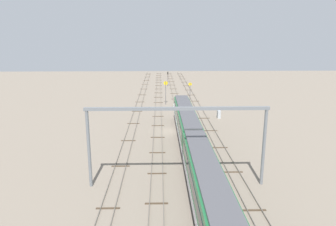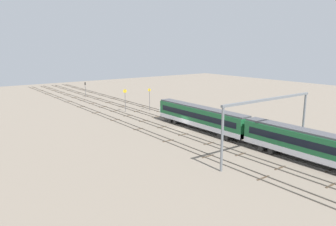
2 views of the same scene
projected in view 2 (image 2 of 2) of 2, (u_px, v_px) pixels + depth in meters
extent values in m
plane|color=gray|center=(181.00, 129.00, 66.50)|extent=(203.95, 203.95, 0.00)
cube|color=#59544C|center=(209.00, 123.00, 71.13)|extent=(187.95, 0.07, 0.16)
cube|color=#59544C|center=(205.00, 124.00, 70.30)|extent=(187.95, 0.07, 0.16)
cube|color=#473828|center=(326.00, 157.00, 49.58)|extent=(0.24, 2.40, 0.08)
cube|color=#473828|center=(277.00, 143.00, 56.63)|extent=(0.24, 2.40, 0.08)
cube|color=#473828|center=(238.00, 133.00, 63.67)|extent=(0.24, 2.40, 0.08)
cube|color=#473828|center=(207.00, 124.00, 70.72)|extent=(0.24, 2.40, 0.08)
cube|color=#473828|center=(182.00, 117.00, 77.77)|extent=(0.24, 2.40, 0.08)
cube|color=#473828|center=(160.00, 111.00, 84.82)|extent=(0.24, 2.40, 0.08)
cube|color=#473828|center=(143.00, 106.00, 91.87)|extent=(0.24, 2.40, 0.08)
cube|color=#473828|center=(127.00, 102.00, 98.92)|extent=(0.24, 2.40, 0.08)
cube|color=#473828|center=(114.00, 98.00, 105.97)|extent=(0.24, 2.40, 0.08)
cube|color=#473828|center=(102.00, 95.00, 113.02)|extent=(0.24, 2.40, 0.08)
cube|color=#473828|center=(92.00, 92.00, 120.07)|extent=(0.24, 2.40, 0.08)
cube|color=#473828|center=(83.00, 90.00, 127.12)|extent=(0.24, 2.40, 0.08)
cube|color=#473828|center=(75.00, 87.00, 134.17)|extent=(0.24, 2.40, 0.08)
cube|color=#473828|center=(67.00, 85.00, 141.22)|extent=(0.24, 2.40, 0.08)
cube|color=#59544C|center=(193.00, 127.00, 68.31)|extent=(187.95, 0.07, 0.16)
cube|color=#59544C|center=(188.00, 127.00, 67.48)|extent=(187.95, 0.07, 0.16)
cube|color=#473828|center=(330.00, 170.00, 44.36)|extent=(0.24, 2.40, 0.08)
cube|color=#473828|center=(277.00, 154.00, 51.08)|extent=(0.24, 2.40, 0.08)
cube|color=#473828|center=(236.00, 141.00, 57.81)|extent=(0.24, 2.40, 0.08)
cube|color=#473828|center=(204.00, 131.00, 64.54)|extent=(0.24, 2.40, 0.08)
cube|color=#473828|center=(178.00, 123.00, 71.27)|extent=(0.24, 2.40, 0.08)
cube|color=#473828|center=(156.00, 117.00, 78.00)|extent=(0.24, 2.40, 0.08)
cube|color=#473828|center=(138.00, 111.00, 84.73)|extent=(0.24, 2.40, 0.08)
cube|color=#473828|center=(122.00, 106.00, 91.46)|extent=(0.24, 2.40, 0.08)
cube|color=#473828|center=(109.00, 102.00, 98.18)|extent=(0.24, 2.40, 0.08)
cube|color=#473828|center=(97.00, 99.00, 104.91)|extent=(0.24, 2.40, 0.08)
cube|color=#473828|center=(87.00, 96.00, 111.64)|extent=(0.24, 2.40, 0.08)
cube|color=#473828|center=(78.00, 93.00, 118.37)|extent=(0.24, 2.40, 0.08)
cube|color=#473828|center=(70.00, 90.00, 125.10)|extent=(0.24, 2.40, 0.08)
cube|color=#473828|center=(63.00, 88.00, 131.83)|extent=(0.24, 2.40, 0.08)
cube|color=#473828|center=(56.00, 86.00, 138.56)|extent=(0.24, 2.40, 0.08)
cube|color=#59544C|center=(175.00, 130.00, 65.50)|extent=(187.95, 0.07, 0.16)
cube|color=#59544C|center=(169.00, 131.00, 64.66)|extent=(187.95, 0.07, 0.16)
cube|color=#473828|center=(331.00, 185.00, 39.47)|extent=(0.24, 2.40, 0.08)
cube|color=#473828|center=(280.00, 168.00, 45.16)|extent=(0.24, 2.40, 0.08)
cube|color=#473828|center=(241.00, 154.00, 50.85)|extent=(0.24, 2.40, 0.08)
cube|color=#473828|center=(209.00, 143.00, 56.55)|extent=(0.24, 2.40, 0.08)
cube|color=#473828|center=(183.00, 135.00, 62.24)|extent=(0.24, 2.40, 0.08)
cube|color=#473828|center=(162.00, 127.00, 67.93)|extent=(0.24, 2.40, 0.08)
cube|color=#473828|center=(144.00, 121.00, 73.63)|extent=(0.24, 2.40, 0.08)
cube|color=#473828|center=(128.00, 116.00, 79.32)|extent=(0.24, 2.40, 0.08)
cube|color=#473828|center=(115.00, 111.00, 85.01)|extent=(0.24, 2.40, 0.08)
cube|color=#473828|center=(103.00, 107.00, 90.71)|extent=(0.24, 2.40, 0.08)
cube|color=#473828|center=(93.00, 103.00, 96.40)|extent=(0.24, 2.40, 0.08)
cube|color=#473828|center=(83.00, 100.00, 102.10)|extent=(0.24, 2.40, 0.08)
cube|color=#473828|center=(75.00, 97.00, 107.79)|extent=(0.24, 2.40, 0.08)
cube|color=#473828|center=(68.00, 95.00, 113.48)|extent=(0.24, 2.40, 0.08)
cube|color=#473828|center=(61.00, 92.00, 119.18)|extent=(0.24, 2.40, 0.08)
cube|color=#473828|center=(55.00, 90.00, 124.87)|extent=(0.24, 2.40, 0.08)
cube|color=#473828|center=(49.00, 88.00, 130.56)|extent=(0.24, 2.40, 0.08)
cube|color=#473828|center=(44.00, 87.00, 136.26)|extent=(0.24, 2.40, 0.08)
cube|color=#59544C|center=(155.00, 134.00, 62.68)|extent=(187.95, 0.07, 0.16)
cube|color=#59544C|center=(149.00, 135.00, 61.84)|extent=(187.95, 0.07, 0.16)
cube|color=#473828|center=(263.00, 178.00, 41.71)|extent=(0.24, 2.40, 0.08)
cube|color=#473828|center=(208.00, 156.00, 49.93)|extent=(0.24, 2.40, 0.08)
cube|color=#473828|center=(168.00, 141.00, 58.16)|extent=(0.24, 2.40, 0.08)
cube|color=#473828|center=(138.00, 129.00, 66.38)|extent=(0.24, 2.40, 0.08)
cube|color=#473828|center=(115.00, 120.00, 74.61)|extent=(0.24, 2.40, 0.08)
cube|color=#473828|center=(96.00, 113.00, 82.83)|extent=(0.24, 2.40, 0.08)
cube|color=#473828|center=(81.00, 107.00, 91.05)|extent=(0.24, 2.40, 0.08)
cube|color=#473828|center=(68.00, 102.00, 99.28)|extent=(0.24, 2.40, 0.08)
cube|color=#473828|center=(58.00, 97.00, 107.50)|extent=(0.24, 2.40, 0.08)
cube|color=#473828|center=(48.00, 94.00, 115.73)|extent=(0.24, 2.40, 0.08)
cube|color=#473828|center=(40.00, 91.00, 123.95)|extent=(0.24, 2.40, 0.08)
cube|color=#473828|center=(33.00, 88.00, 132.17)|extent=(0.24, 2.40, 0.08)
cube|color=#1E6638|center=(200.00, 117.00, 64.99)|extent=(24.00, 2.90, 3.60)
cube|color=silver|center=(200.00, 123.00, 65.26)|extent=(24.00, 2.94, 0.90)
cube|color=#4C4C51|center=(200.00, 107.00, 64.59)|extent=(24.00, 2.50, 0.30)
cube|color=black|center=(205.00, 114.00, 65.75)|extent=(22.00, 0.04, 1.10)
cube|color=black|center=(194.00, 115.00, 64.05)|extent=(22.00, 0.04, 1.10)
cylinder|color=black|center=(231.00, 137.00, 58.69)|extent=(0.90, 2.70, 0.90)
cylinder|color=black|center=(224.00, 135.00, 60.10)|extent=(0.90, 2.70, 0.90)
cylinder|color=black|center=(179.00, 121.00, 70.78)|extent=(0.90, 2.70, 0.90)
cylinder|color=black|center=(174.00, 120.00, 72.20)|extent=(0.90, 2.70, 0.90)
cube|color=#1E6638|center=(317.00, 147.00, 45.45)|extent=(24.00, 2.90, 3.60)
cube|color=silver|center=(316.00, 156.00, 45.73)|extent=(24.00, 2.94, 0.90)
cube|color=#4C4C51|center=(318.00, 134.00, 45.06)|extent=(24.00, 2.50, 0.30)
cube|color=black|center=(323.00, 142.00, 46.21)|extent=(22.00, 0.04, 1.10)
cube|color=black|center=(312.00, 146.00, 44.52)|extent=(22.00, 0.04, 1.10)
cylinder|color=black|center=(275.00, 150.00, 51.25)|extent=(0.90, 2.70, 0.90)
cylinder|color=black|center=(266.00, 147.00, 52.67)|extent=(0.90, 2.70, 0.90)
cone|color=silver|center=(163.00, 108.00, 75.10)|extent=(1.60, 3.24, 3.24)
cylinder|color=slate|center=(304.00, 120.00, 54.61)|extent=(0.36, 0.36, 8.93)
cylinder|color=slate|center=(222.00, 140.00, 43.12)|extent=(0.36, 0.36, 8.93)
cube|color=slate|center=(270.00, 99.00, 47.92)|extent=(0.40, 20.36, 0.35)
cylinder|color=#4C4C51|center=(125.00, 101.00, 83.57)|extent=(0.12, 0.12, 5.94)
cylinder|color=yellow|center=(125.00, 91.00, 83.09)|extent=(0.05, 0.99, 0.99)
cube|color=black|center=(125.00, 91.00, 83.11)|extent=(0.02, 0.45, 0.12)
cylinder|color=#4C4C51|center=(150.00, 100.00, 84.86)|extent=(0.12, 0.12, 5.97)
cylinder|color=yellow|center=(149.00, 90.00, 84.36)|extent=(0.05, 0.80, 0.80)
cube|color=black|center=(149.00, 90.00, 84.38)|extent=(0.02, 0.36, 0.12)
cylinder|color=#4C4C51|center=(85.00, 91.00, 108.16)|extent=(0.14, 0.14, 4.13)
cube|color=black|center=(85.00, 84.00, 107.64)|extent=(0.20, 0.32, 0.90)
sphere|color=yellow|center=(85.00, 83.00, 107.69)|extent=(0.20, 0.20, 0.20)
sphere|color=#262626|center=(85.00, 84.00, 107.77)|extent=(0.20, 0.20, 0.20)
cube|color=#B2B7BC|center=(191.00, 112.00, 79.79)|extent=(1.38, 0.61, 1.60)
cube|color=#333333|center=(189.00, 111.00, 80.30)|extent=(0.02, 0.42, 0.24)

